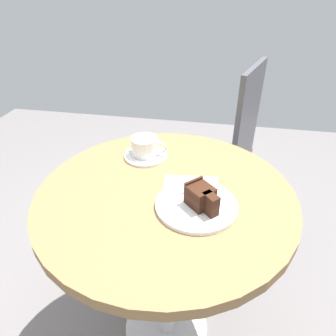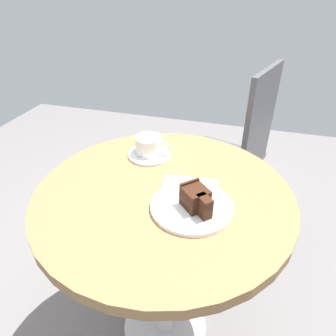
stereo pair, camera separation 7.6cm
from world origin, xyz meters
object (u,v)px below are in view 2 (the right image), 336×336
at_px(cake_slice, 196,199).
at_px(coffee_cup, 149,145).
at_px(cafe_chair, 239,147).
at_px(saucer, 150,155).
at_px(fork, 199,191).
at_px(teaspoon, 135,152).
at_px(napkin, 189,195).
at_px(cake_plate, 192,206).

bearing_deg(cake_slice, coffee_cup, 131.10).
bearing_deg(cafe_chair, saucer, -13.81).
relative_size(cake_slice, fork, 0.73).
height_order(coffee_cup, teaspoon, coffee_cup).
height_order(coffee_cup, napkin, coffee_cup).
bearing_deg(napkin, fork, 17.95).
xyz_separation_m(saucer, coffee_cup, (-0.00, 0.00, 0.04)).
height_order(teaspoon, cafe_chair, cafe_chair).
xyz_separation_m(saucer, cafe_chair, (0.30, 0.49, -0.18)).
bearing_deg(cake_plate, teaspoon, 137.73).
height_order(cake_slice, fork, cake_slice).
bearing_deg(cake_plate, saucer, 130.39).
height_order(teaspoon, cake_plate, teaspoon).
bearing_deg(fork, saucer, 114.04).
bearing_deg(cake_plate, cafe_chair, 82.74).
relative_size(coffee_cup, cake_plate, 0.54).
distance_m(saucer, coffee_cup, 0.04).
bearing_deg(cake_plate, coffee_cup, 130.35).
bearing_deg(saucer, cake_plate, -49.61).
bearing_deg(cake_slice, fork, 93.42).
height_order(coffee_cup, cake_slice, cake_slice).
height_order(fork, napkin, fork).
xyz_separation_m(teaspoon, fork, (0.27, -0.17, 0.00)).
distance_m(saucer, teaspoon, 0.05).
bearing_deg(coffee_cup, cafe_chair, 58.18).
height_order(cake_plate, napkin, cake_plate).
relative_size(coffee_cup, cake_slice, 1.25).
relative_size(saucer, cake_plate, 0.66).
relative_size(cake_plate, napkin, 1.11).
relative_size(coffee_cup, teaspoon, 1.36).
xyz_separation_m(cake_slice, fork, (-0.00, 0.07, -0.03)).
height_order(saucer, cake_plate, cake_plate).
bearing_deg(saucer, teaspoon, -172.84).
bearing_deg(saucer, napkin, -45.40).
height_order(teaspoon, cake_slice, cake_slice).
distance_m(coffee_cup, cake_plate, 0.33).
distance_m(cake_slice, fork, 0.08).
bearing_deg(cake_slice, cafe_chair, 83.83).
relative_size(cake_slice, napkin, 0.48).
distance_m(cake_plate, fork, 0.06).
xyz_separation_m(saucer, napkin, (0.19, -0.19, -0.00)).
bearing_deg(teaspoon, coffee_cup, -113.08).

